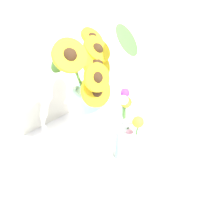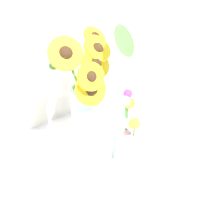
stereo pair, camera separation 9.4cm
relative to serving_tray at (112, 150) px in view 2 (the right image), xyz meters
The scene contains 6 objects.
ground_plane 0.11m from the serving_tray, 106.96° to the right, with size 6.00×6.00×0.00m, color silver.
serving_tray is the anchor object (origin of this frame).
mason_jar_sunflowers 0.20m from the serving_tray, behind, with size 0.24×0.23×0.41m.
vase_small_center 0.10m from the serving_tray, 87.96° to the right, with size 0.08×0.10×0.17m.
vase_bulb_right 0.13m from the serving_tray, 17.89° to the left, with size 0.09×0.08×0.17m.
vase_small_back 0.14m from the serving_tray, 68.95° to the left, with size 0.08×0.08×0.15m.
Camera 2 is at (-0.48, -0.50, 0.65)m, focal length 50.00 mm.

